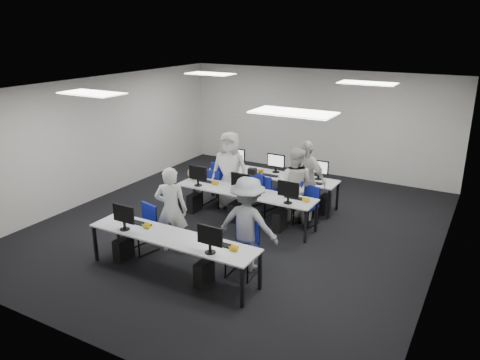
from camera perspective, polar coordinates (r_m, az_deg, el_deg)
The scene contains 23 objects.
room at distance 9.76m, azimuth 0.04°, elevation 2.51°, with size 9.00×9.02×3.00m.
ceiling_panels at distance 9.46m, azimuth 0.04°, elevation 11.18°, with size 5.20×4.60×0.02m.
desk_front at distance 8.18m, azimuth -8.29°, elevation -7.13°, with size 3.20×0.70×0.73m.
desk_mid at distance 10.19m, azimuth 0.59°, elevation -1.66°, with size 3.20×0.70×0.73m.
desk_back at distance 11.36m, azimuth 3.99°, elevation 0.47°, with size 3.20×0.70×0.73m.
equipment_front at distance 8.42m, azimuth -9.32°, elevation -8.85°, with size 2.51×0.41×1.19m.
equipment_mid at distance 10.37m, azimuth -0.39°, elevation -3.18°, with size 2.91×0.41×1.19m.
equipment_back at distance 11.41m, azimuth 4.86°, elevation -1.19°, with size 2.91×0.41×1.19m.
chair_0 at distance 9.29m, azimuth -11.79°, elevation -6.75°, with size 0.55×0.58×0.91m.
chair_1 at distance 8.27m, azimuth 0.32°, elevation -9.56°, with size 0.50×0.54×0.95m.
chair_2 at distance 11.37m, azimuth -2.99°, elevation -1.48°, with size 0.51×0.55×0.99m.
chair_3 at distance 10.78m, azimuth 2.46°, elevation -2.84°, with size 0.48×0.51×0.86m.
chair_4 at distance 10.35m, azimuth 8.11°, elevation -3.98°, with size 0.50×0.53×0.84m.
chair_5 at distance 11.48m, azimuth -2.70°, elevation -1.46°, with size 0.45×0.49×0.87m.
chair_6 at distance 11.13m, azimuth 2.84°, elevation -2.04°, with size 0.58×0.61×0.92m.
chair_7 at distance 10.62m, azimuth 7.21°, elevation -3.09°, with size 0.61×0.64×0.98m.
handbag at distance 10.96m, azimuth -5.72°, elevation 0.78°, with size 0.34×0.22×0.28m, color #957D4D.
student_0 at distance 8.95m, azimuth -8.38°, elevation -3.64°, with size 0.62×0.41×1.70m, color beige.
student_1 at distance 10.36m, azimuth 6.72°, elevation -0.52°, with size 0.81×0.63×1.68m, color beige.
student_2 at distance 11.03m, azimuth -1.25°, elevation 1.23°, with size 0.89×0.58×1.83m, color beige.
student_3 at distance 10.50m, azimuth 7.92°, elevation 0.04°, with size 1.05×0.44×1.80m, color beige.
photographer at distance 8.23m, azimuth 0.94°, elevation -5.37°, with size 1.11×0.64×1.72m, color gray.
dslr_camera at distance 8.06m, azimuth 1.50°, elevation 1.08°, with size 0.14×0.18×0.10m, color black.
Camera 1 is at (4.60, -8.18, 4.20)m, focal length 35.00 mm.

